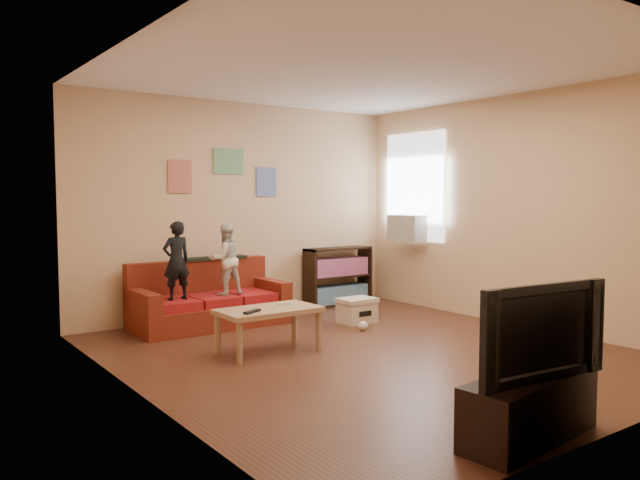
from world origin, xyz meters
TOP-DOWN VIEW (x-y plane):
  - room_shell at (0.00, 0.00)m, footprint 4.52×5.02m
  - sofa at (-0.71, 2.06)m, footprint 1.77×0.82m
  - child_a at (-1.16, 1.90)m, footprint 0.33×0.23m
  - child_b at (-0.56, 1.90)m, footprint 0.41×0.32m
  - coffee_table at (-0.79, 0.56)m, footprint 0.97×0.54m
  - remote at (-1.04, 0.44)m, footprint 0.21×0.14m
  - game_controller at (-0.59, 0.61)m, footprint 0.14×0.08m
  - bookshelf at (1.39, 2.30)m, footprint 1.00×0.30m
  - window at (2.22, 1.65)m, footprint 0.04×1.08m
  - ac_unit at (2.10, 1.65)m, footprint 0.28×0.55m
  - artwork_left at (-0.85, 2.48)m, footprint 0.30×0.01m
  - artwork_center at (-0.20, 2.48)m, footprint 0.42×0.01m
  - artwork_right at (0.35, 2.48)m, footprint 0.30×0.01m
  - file_box at (0.81, 1.17)m, footprint 0.43×0.33m
  - tv_stand at (-0.59, -2.25)m, footprint 1.10×0.46m
  - television at (-0.59, -2.25)m, footprint 1.04×0.24m
  - tissue at (0.59, 0.79)m, footprint 0.11×0.11m

SIDE VIEW (x-z plane):
  - tissue at x=0.59m, z-range 0.00..0.11m
  - file_box at x=0.81m, z-range 0.00..0.30m
  - tv_stand at x=-0.59m, z-range 0.00..0.40m
  - sofa at x=-0.71m, z-range -0.13..0.65m
  - bookshelf at x=1.39m, z-range -0.04..0.76m
  - coffee_table at x=-0.79m, z-range 0.16..0.59m
  - remote at x=-1.04m, z-range 0.44..0.46m
  - game_controller at x=-0.59m, z-range 0.44..0.47m
  - television at x=-0.59m, z-range 0.40..0.99m
  - child_b at x=-0.56m, z-range 0.37..1.20m
  - child_a at x=-1.16m, z-range 0.37..1.24m
  - ac_unit at x=2.10m, z-range 0.91..1.26m
  - room_shell at x=0.00m, z-range -0.01..2.71m
  - window at x=2.22m, z-range 0.90..2.38m
  - artwork_right at x=0.35m, z-range 1.51..1.89m
  - artwork_left at x=-0.85m, z-range 1.55..1.95m
  - artwork_center at x=-0.20m, z-range 1.79..2.11m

